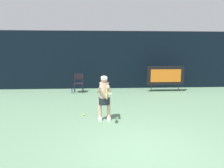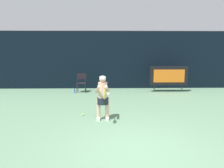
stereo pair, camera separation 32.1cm
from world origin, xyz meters
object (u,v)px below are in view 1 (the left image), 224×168
tennis_player (104,96)px  water_bottle (72,91)px  tennis_ball_spare (84,115)px  scoreboard (165,76)px  tennis_racket (107,94)px  umpire_chair (79,82)px

tennis_player → water_bottle: bearing=110.0°
water_bottle → tennis_ball_spare: 4.34m
scoreboard → water_bottle: (-5.45, -0.23, -0.82)m
tennis_racket → umpire_chair: bearing=104.1°
scoreboard → water_bottle: scoreboard is taller
scoreboard → tennis_ball_spare: (-4.47, -4.46, -0.91)m
scoreboard → tennis_player: 6.20m
scoreboard → tennis_player: tennis_player is taller
scoreboard → tennis_racket: size_ratio=3.65×
scoreboard → tennis_racket: scoreboard is taller
tennis_player → tennis_racket: 0.61m
scoreboard → tennis_racket: 6.63m
water_bottle → tennis_racket: tennis_racket is taller
umpire_chair → water_bottle: umpire_chair is taller
umpire_chair → tennis_player: size_ratio=0.71×
tennis_racket → tennis_ball_spare: size_ratio=8.85×
tennis_racket → water_bottle: bearing=108.4°
water_bottle → tennis_racket: bearing=-71.5°
water_bottle → tennis_racket: 5.65m
water_bottle → tennis_ball_spare: water_bottle is taller
umpire_chair → tennis_racket: bearing=-75.8°
tennis_ball_spare → tennis_player: bearing=-33.3°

